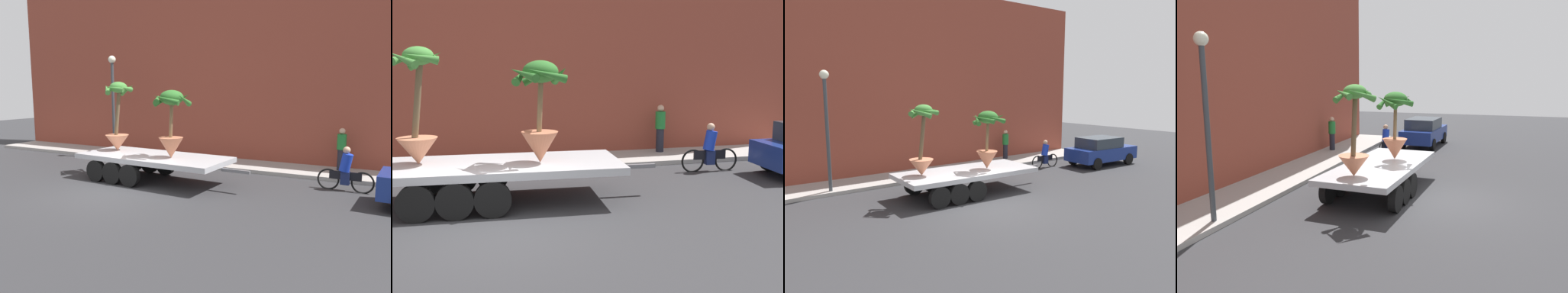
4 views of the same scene
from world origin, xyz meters
TOP-DOWN VIEW (x-y plane):
  - ground_plane at (0.00, 0.00)m, footprint 60.00×60.00m
  - sidewalk at (0.00, 6.10)m, footprint 24.00×2.20m
  - building_facade at (0.00, 7.80)m, footprint 24.00×1.20m
  - flatbed_trailer at (0.09, 2.08)m, footprint 6.72×2.65m
  - potted_palm_rear at (1.25, 1.85)m, footprint 1.38×1.38m
  - potted_palm_middle at (-1.49, 2.34)m, footprint 1.24×1.32m
  - cyclist at (6.83, 3.86)m, footprint 1.84×0.37m
  - pedestrian_near_gate at (6.34, 6.59)m, footprint 0.36×0.36m
  - street_lamp at (-4.11, 5.30)m, footprint 0.36×0.36m

SIDE VIEW (x-z plane):
  - ground_plane at x=0.00m, z-range 0.00..0.00m
  - sidewalk at x=0.00m, z-range 0.00..0.15m
  - cyclist at x=6.83m, z-range -0.10..1.44m
  - flatbed_trailer at x=0.09m, z-range 0.27..1.25m
  - pedestrian_near_gate at x=6.34m, z-range 0.19..1.90m
  - potted_palm_middle at x=-1.49m, z-range 0.82..3.52m
  - potted_palm_rear at x=1.25m, z-range 1.01..3.40m
  - street_lamp at x=-4.11m, z-range 0.82..5.65m
  - building_facade at x=0.00m, z-range 0.00..9.33m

